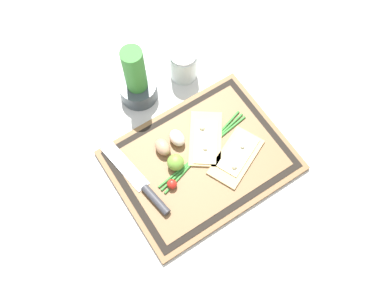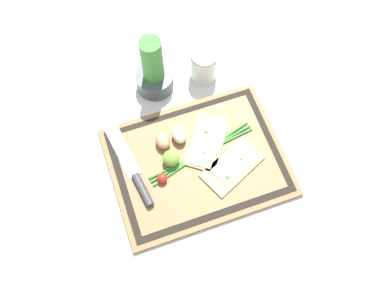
# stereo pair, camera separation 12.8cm
# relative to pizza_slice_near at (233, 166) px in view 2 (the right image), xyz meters

# --- Properties ---
(ground_plane) EXTENTS (6.00, 6.00, 0.00)m
(ground_plane) POSITION_rel_pizza_slice_near_xyz_m (-0.09, 0.05, -0.02)
(ground_plane) COLOR silver
(cutting_board) EXTENTS (0.49, 0.38, 0.02)m
(cutting_board) POSITION_rel_pizza_slice_near_xyz_m (-0.09, 0.05, -0.01)
(cutting_board) COLOR brown
(cutting_board) RESTS_ON ground_plane
(pizza_slice_near) EXTENTS (0.20, 0.16, 0.02)m
(pizza_slice_near) POSITION_rel_pizza_slice_near_xyz_m (0.00, 0.00, 0.00)
(pizza_slice_near) COLOR tan
(pizza_slice_near) RESTS_ON cutting_board
(pizza_slice_far) EXTENTS (0.18, 0.20, 0.02)m
(pizza_slice_far) POSITION_rel_pizza_slice_near_xyz_m (-0.04, 0.09, 0.00)
(pizza_slice_far) COLOR tan
(pizza_slice_far) RESTS_ON cutting_board
(knife) EXTENTS (0.07, 0.28, 0.02)m
(knife) POSITION_rel_pizza_slice_near_xyz_m (-0.27, 0.06, 0.00)
(knife) COLOR silver
(knife) RESTS_ON cutting_board
(egg_brown) EXTENTS (0.04, 0.05, 0.04)m
(egg_brown) POSITION_rel_pizza_slice_near_xyz_m (-0.16, 0.13, 0.01)
(egg_brown) COLOR tan
(egg_brown) RESTS_ON cutting_board
(egg_pink) EXTENTS (0.04, 0.05, 0.04)m
(egg_pink) POSITION_rel_pizza_slice_near_xyz_m (-0.11, 0.14, 0.01)
(egg_pink) COLOR beige
(egg_pink) RESTS_ON cutting_board
(lime) EXTENTS (0.05, 0.05, 0.05)m
(lime) POSITION_rel_pizza_slice_near_xyz_m (-0.16, 0.07, 0.02)
(lime) COLOR #70A838
(lime) RESTS_ON cutting_board
(cherry_tomato_red) EXTENTS (0.03, 0.03, 0.03)m
(cherry_tomato_red) POSITION_rel_pizza_slice_near_xyz_m (-0.20, 0.03, 0.01)
(cherry_tomato_red) COLOR red
(cherry_tomato_red) RESTS_ON cutting_board
(scallion_bunch) EXTENTS (0.33, 0.10, 0.01)m
(scallion_bunch) POSITION_rel_pizza_slice_near_xyz_m (-0.07, 0.07, -0.00)
(scallion_bunch) COLOR #388433
(scallion_bunch) RESTS_ON cutting_board
(herb_pot) EXTENTS (0.11, 0.11, 0.22)m
(herb_pot) POSITION_rel_pizza_slice_near_xyz_m (-0.12, 0.34, 0.05)
(herb_pot) COLOR #3D474C
(herb_pot) RESTS_ON ground_plane
(sauce_jar) EXTENTS (0.09, 0.09, 0.11)m
(sauce_jar) POSITION_rel_pizza_slice_near_xyz_m (0.03, 0.33, 0.02)
(sauce_jar) COLOR silver
(sauce_jar) RESTS_ON ground_plane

